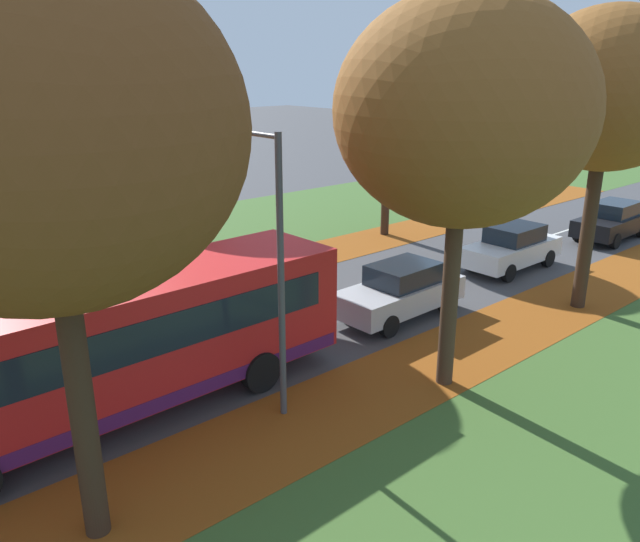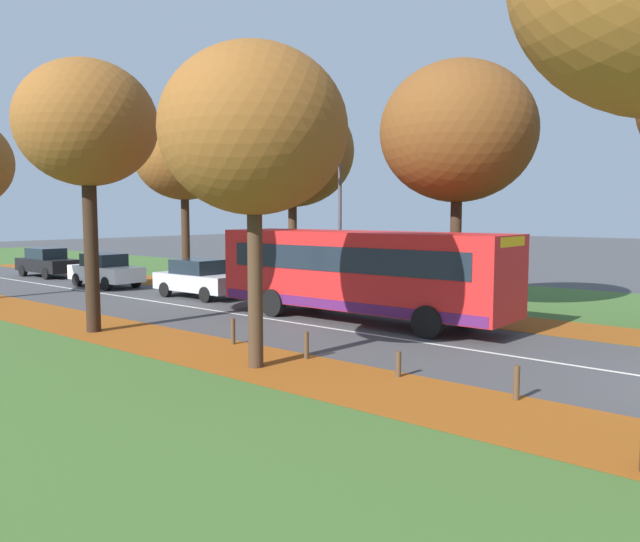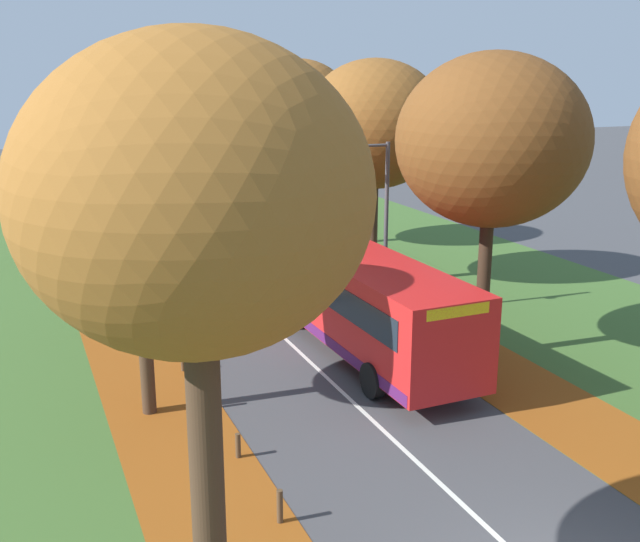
# 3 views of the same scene
# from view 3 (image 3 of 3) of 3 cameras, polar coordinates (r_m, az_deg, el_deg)

# --- Properties ---
(leaf_litter_left) EXTENTS (2.80, 60.00, 0.00)m
(leaf_litter_left) POSITION_cam_3_polar(r_m,az_deg,el_deg) (23.43, -13.83, -6.08)
(leaf_litter_left) COLOR #8C4714
(leaf_litter_left) RESTS_ON grass_verge_left
(grass_verge_right) EXTENTS (12.00, 90.00, 0.01)m
(grass_verge_right) POSITION_cam_3_polar(r_m,az_deg,el_deg) (33.46, 8.33, 0.60)
(grass_verge_right) COLOR #3D6028
(grass_verge_right) RESTS_ON ground
(leaf_litter_right) EXTENTS (2.80, 60.00, 0.00)m
(leaf_litter_right) POSITION_cam_3_polar(r_m,az_deg,el_deg) (26.25, 6.40, -3.40)
(leaf_litter_right) COLOR #8C4714
(leaf_litter_right) RESTS_ON grass_verge_right
(road_centre_line) EXTENTS (0.12, 80.00, 0.01)m
(road_centre_line) POSITION_cam_3_polar(r_m,az_deg,el_deg) (29.90, -6.99, -1.11)
(road_centre_line) COLOR silver
(road_centre_line) RESTS_ON ground
(tree_left_nearest) EXTENTS (4.43, 4.43, 8.82)m
(tree_left_nearest) POSITION_cam_3_polar(r_m,az_deg,el_deg) (9.26, -9.52, 5.35)
(tree_left_nearest) COLOR #422D1E
(tree_left_nearest) RESTS_ON ground
(tree_left_near) EXTENTS (4.28, 4.28, 7.41)m
(tree_left_near) POSITION_cam_3_polar(r_m,az_deg,el_deg) (17.91, -13.86, 5.52)
(tree_left_near) COLOR #422D1E
(tree_left_near) RESTS_ON ground
(tree_left_mid) EXTENTS (4.11, 4.11, 8.08)m
(tree_left_mid) POSITION_cam_3_polar(r_m,az_deg,el_deg) (24.62, -16.85, 9.55)
(tree_left_mid) COLOR black
(tree_left_mid) RESTS_ON ground
(tree_left_far) EXTENTS (4.25, 4.25, 7.53)m
(tree_left_far) POSITION_cam_3_polar(r_m,az_deg,el_deg) (34.77, -18.47, 9.90)
(tree_left_far) COLOR #382619
(tree_left_far) RESTS_ON ground
(tree_right_near) EXTENTS (5.40, 5.40, 8.83)m
(tree_right_near) POSITION_cam_3_polar(r_m,az_deg,el_deg) (21.64, 12.97, 9.63)
(tree_right_near) COLOR #382619
(tree_right_near) RESTS_ON ground
(tree_right_mid) EXTENTS (5.41, 5.41, 8.73)m
(tree_right_mid) POSITION_cam_3_polar(r_m,az_deg,el_deg) (28.94, 4.19, 11.06)
(tree_right_mid) COLOR #422D1E
(tree_right_mid) RESTS_ON ground
(tree_right_far) EXTENTS (5.05, 5.05, 8.79)m
(tree_right_far) POSITION_cam_3_polar(r_m,az_deg,el_deg) (35.23, -1.65, 12.17)
(tree_right_far) COLOR #382619
(tree_right_far) RESTS_ON ground
(bollard_third) EXTENTS (0.12, 0.12, 0.69)m
(bollard_third) POSITION_cam_3_polar(r_m,az_deg,el_deg) (14.79, -3.08, -17.48)
(bollard_third) COLOR #4C3823
(bollard_third) RESTS_ON ground
(bollard_fourth) EXTENTS (0.12, 0.12, 0.58)m
(bollard_fourth) POSITION_cam_3_polar(r_m,az_deg,el_deg) (17.01, -6.26, -13.10)
(bollard_fourth) COLOR #4C3823
(bollard_fourth) RESTS_ON ground
(bollard_fifth) EXTENTS (0.12, 0.12, 0.68)m
(bollard_fifth) POSITION_cam_3_polar(r_m,az_deg,el_deg) (19.30, -8.63, -9.43)
(bollard_fifth) COLOR #4C3823
(bollard_fifth) RESTS_ON ground
(bollard_sixth) EXTENTS (0.12, 0.12, 0.73)m
(bollard_sixth) POSITION_cam_3_polar(r_m,az_deg,el_deg) (21.70, -10.41, -6.62)
(bollard_sixth) COLOR #4C3823
(bollard_sixth) RESTS_ON ground
(streetlamp_right) EXTENTS (1.89, 0.28, 6.00)m
(streetlamp_right) POSITION_cam_3_polar(r_m,az_deg,el_deg) (25.17, 4.42, 4.62)
(streetlamp_right) COLOR #47474C
(streetlamp_right) RESTS_ON ground
(bus) EXTENTS (2.81, 10.45, 2.98)m
(bus) POSITION_cam_3_polar(r_m,az_deg,el_deg) (22.48, 2.99, -1.98)
(bus) COLOR red
(bus) RESTS_ON ground
(car_silver_lead) EXTENTS (1.85, 4.24, 1.62)m
(car_silver_lead) POSITION_cam_3_polar(r_m,az_deg,el_deg) (30.52, -3.74, 0.88)
(car_silver_lead) COLOR #B7BABF
(car_silver_lead) RESTS_ON ground
(car_white_following) EXTENTS (1.80, 4.21, 1.62)m
(car_white_following) POSITION_cam_3_polar(r_m,az_deg,el_deg) (36.50, -7.77, 3.14)
(car_white_following) COLOR silver
(car_white_following) RESTS_ON ground
(car_black_third_in_line) EXTENTS (1.86, 4.24, 1.62)m
(car_black_third_in_line) POSITION_cam_3_polar(r_m,az_deg,el_deg) (43.14, -9.51, 4.92)
(car_black_third_in_line) COLOR black
(car_black_third_in_line) RESTS_ON ground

